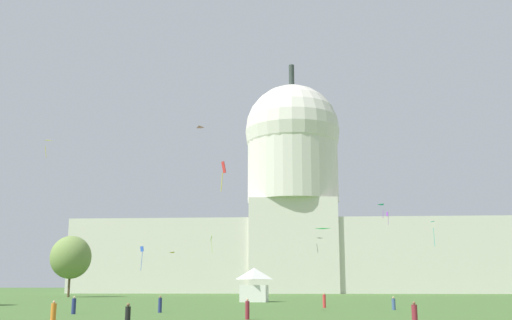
% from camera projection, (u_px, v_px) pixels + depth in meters
% --- Properties ---
extents(capitol_building, '(137.92, 30.85, 74.96)m').
position_uv_depth(capitol_building, '(293.00, 214.00, 188.67)').
color(capitol_building, beige).
rests_on(capitol_building, ground_plane).
extents(event_tent, '(4.66, 4.75, 5.39)m').
position_uv_depth(event_tent, '(254.00, 285.00, 95.65)').
color(event_tent, white).
rests_on(event_tent, ground_plane).
extents(tree_west_near, '(9.49, 8.59, 13.36)m').
position_uv_depth(tree_west_near, '(71.00, 257.00, 131.11)').
color(tree_west_near, brown).
rests_on(tree_west_near, ground_plane).
extents(person_maroon_front_center, '(0.58, 0.58, 1.53)m').
position_uv_depth(person_maroon_front_center, '(415.00, 313.00, 45.09)').
color(person_maroon_front_center, maroon).
rests_on(person_maroon_front_center, ground_plane).
extents(person_maroon_front_right, '(0.49, 0.49, 1.67)m').
position_uv_depth(person_maroon_front_right, '(247.00, 310.00, 48.43)').
color(person_maroon_front_right, maroon).
rests_on(person_maroon_front_right, ground_plane).
extents(person_red_edge_east, '(0.54, 0.54, 1.77)m').
position_uv_depth(person_red_edge_east, '(324.00, 301.00, 71.95)').
color(person_red_edge_east, red).
rests_on(person_red_edge_east, ground_plane).
extents(person_navy_near_tree_east, '(0.42, 0.42, 1.68)m').
position_uv_depth(person_navy_near_tree_east, '(160.00, 305.00, 59.91)').
color(person_navy_near_tree_east, navy).
rests_on(person_navy_near_tree_east, ground_plane).
extents(person_denim_back_center, '(0.55, 0.55, 1.46)m').
position_uv_depth(person_denim_back_center, '(394.00, 304.00, 66.05)').
color(person_denim_back_center, '#3D5684').
rests_on(person_denim_back_center, ground_plane).
extents(person_orange_near_tent, '(0.49, 0.49, 1.57)m').
position_uv_depth(person_orange_near_tent, '(53.00, 312.00, 45.96)').
color(person_orange_near_tent, orange).
rests_on(person_orange_near_tent, ground_plane).
extents(person_black_mid_right, '(0.53, 0.53, 1.51)m').
position_uv_depth(person_black_mid_right, '(128.00, 315.00, 42.24)').
color(person_black_mid_right, black).
rests_on(person_black_mid_right, ground_plane).
extents(person_navy_lawn_far_right, '(0.54, 0.54, 1.69)m').
position_uv_depth(person_navy_lawn_far_right, '(74.00, 306.00, 56.98)').
color(person_navy_lawn_far_right, navy).
rests_on(person_navy_lawn_far_right, ground_plane).
extents(kite_blue_low, '(0.74, 0.69, 3.87)m').
position_uv_depth(kite_blue_low, '(142.00, 252.00, 94.72)').
color(kite_blue_low, blue).
extents(kite_violet_low, '(0.38, 0.92, 2.64)m').
position_uv_depth(kite_violet_low, '(387.00, 215.00, 116.09)').
color(kite_violet_low, purple).
extents(kite_pink_mid, '(1.28, 1.04, 0.40)m').
position_uv_depth(kite_pink_mid, '(199.00, 128.00, 101.81)').
color(kite_pink_mid, pink).
extents(kite_white_low, '(0.39, 0.73, 3.03)m').
position_uv_depth(kite_white_low, '(300.00, 243.00, 160.15)').
color(kite_white_low, white).
extents(kite_black_low, '(1.49, 1.42, 2.41)m').
position_uv_depth(kite_black_low, '(317.00, 241.00, 107.91)').
color(kite_black_low, black).
extents(kite_red_low, '(0.59, 0.70, 3.18)m').
position_uv_depth(kite_red_low, '(223.00, 170.00, 62.00)').
color(kite_red_low, red).
extents(kite_gold_low, '(0.96, 1.57, 0.29)m').
position_uv_depth(kite_gold_low, '(174.00, 253.00, 106.51)').
color(kite_gold_low, gold).
extents(kite_cyan_low, '(1.58, 1.53, 2.39)m').
position_uv_depth(kite_cyan_low, '(384.00, 206.00, 107.08)').
color(kite_cyan_low, '#33BCDB').
extents(kite_green_low, '(1.69, 1.01, 0.25)m').
position_uv_depth(kite_green_low, '(324.00, 231.00, 72.67)').
color(kite_green_low, green).
extents(kite_yellow_mid, '(1.20, 1.06, 2.49)m').
position_uv_depth(kite_yellow_mid, '(47.00, 143.00, 93.94)').
color(kite_yellow_mid, yellow).
extents(kite_lime_low, '(0.52, 0.94, 4.28)m').
position_uv_depth(kite_lime_low, '(211.00, 240.00, 145.52)').
color(kite_lime_low, '#8CD133').
extents(kite_turquoise_low, '(0.91, 1.56, 4.29)m').
position_uv_depth(kite_turquoise_low, '(436.00, 225.00, 104.41)').
color(kite_turquoise_low, teal).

